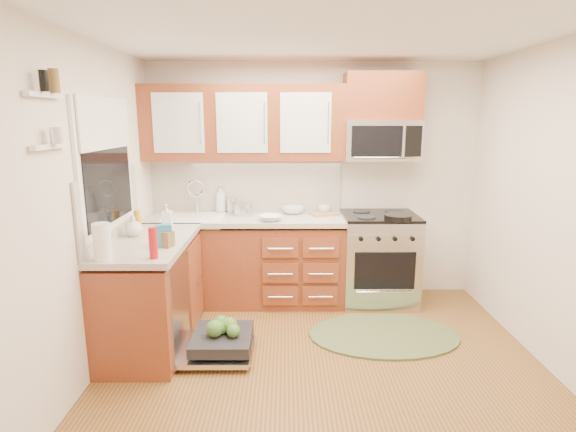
{
  "coord_description": "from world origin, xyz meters",
  "views": [
    {
      "loc": [
        -0.3,
        -3.1,
        1.91
      ],
      "look_at": [
        -0.28,
        0.85,
        1.06
      ],
      "focal_mm": 28.0,
      "sensor_mm": 36.0,
      "label": 1
    }
  ],
  "objects_px": {
    "bowl_b": "(293,210)",
    "cup": "(324,209)",
    "dishwasher": "(218,344)",
    "skillet": "(398,217)",
    "rug": "(384,335)",
    "stock_pot": "(243,209)",
    "bowl_a": "(271,218)",
    "microwave": "(381,140)",
    "range": "(378,258)",
    "paper_towel_roll": "(102,242)",
    "sink": "(194,229)",
    "cutting_board": "(324,214)",
    "upper_cabinets": "(244,123)"
  },
  "relations": [
    {
      "from": "stock_pot",
      "to": "bowl_a",
      "type": "height_order",
      "value": "stock_pot"
    },
    {
      "from": "rug",
      "to": "bowl_a",
      "type": "bearing_deg",
      "value": 148.7
    },
    {
      "from": "rug",
      "to": "skillet",
      "type": "bearing_deg",
      "value": 69.09
    },
    {
      "from": "skillet",
      "to": "paper_towel_roll",
      "type": "distance_m",
      "value": 2.69
    },
    {
      "from": "bowl_a",
      "to": "bowl_b",
      "type": "height_order",
      "value": "bowl_b"
    },
    {
      "from": "sink",
      "to": "bowl_a",
      "type": "relative_size",
      "value": 2.69
    },
    {
      "from": "cutting_board",
      "to": "cup",
      "type": "distance_m",
      "value": 0.08
    },
    {
      "from": "upper_cabinets",
      "to": "microwave",
      "type": "height_order",
      "value": "upper_cabinets"
    },
    {
      "from": "cup",
      "to": "bowl_a",
      "type": "bearing_deg",
      "value": -147.0
    },
    {
      "from": "microwave",
      "to": "skillet",
      "type": "distance_m",
      "value": 0.82
    },
    {
      "from": "microwave",
      "to": "dishwasher",
      "type": "xyz_separation_m",
      "value": [
        -1.54,
        -1.25,
        -1.6
      ]
    },
    {
      "from": "rug",
      "to": "range",
      "type": "bearing_deg",
      "value": 83.48
    },
    {
      "from": "dishwasher",
      "to": "cup",
      "type": "height_order",
      "value": "cup"
    },
    {
      "from": "dishwasher",
      "to": "rug",
      "type": "xyz_separation_m",
      "value": [
        1.45,
        0.32,
        -0.09
      ]
    },
    {
      "from": "stock_pot",
      "to": "bowl_b",
      "type": "xyz_separation_m",
      "value": [
        0.53,
        0.07,
        -0.02
      ]
    },
    {
      "from": "paper_towel_roll",
      "to": "rug",
      "type": "bearing_deg",
      "value": 16.35
    },
    {
      "from": "dishwasher",
      "to": "bowl_b",
      "type": "height_order",
      "value": "bowl_b"
    },
    {
      "from": "dishwasher",
      "to": "skillet",
      "type": "bearing_deg",
      "value": 27.92
    },
    {
      "from": "microwave",
      "to": "stock_pot",
      "type": "height_order",
      "value": "microwave"
    },
    {
      "from": "cutting_board",
      "to": "cup",
      "type": "xyz_separation_m",
      "value": [
        0.0,
        0.07,
        0.04
      ]
    },
    {
      "from": "microwave",
      "to": "bowl_a",
      "type": "distance_m",
      "value": 1.38
    },
    {
      "from": "microwave",
      "to": "stock_pot",
      "type": "relative_size",
      "value": 3.77
    },
    {
      "from": "stock_pot",
      "to": "bowl_a",
      "type": "bearing_deg",
      "value": -42.91
    },
    {
      "from": "dishwasher",
      "to": "microwave",
      "type": "bearing_deg",
      "value": 39.07
    },
    {
      "from": "cutting_board",
      "to": "bowl_a",
      "type": "xyz_separation_m",
      "value": [
        -0.56,
        -0.29,
        0.02
      ]
    },
    {
      "from": "upper_cabinets",
      "to": "sink",
      "type": "bearing_deg",
      "value": -163.55
    },
    {
      "from": "microwave",
      "to": "cutting_board",
      "type": "height_order",
      "value": "microwave"
    },
    {
      "from": "upper_cabinets",
      "to": "bowl_b",
      "type": "relative_size",
      "value": 8.53
    },
    {
      "from": "skillet",
      "to": "cutting_board",
      "type": "height_order",
      "value": "skillet"
    },
    {
      "from": "range",
      "to": "cup",
      "type": "distance_m",
      "value": 0.78
    },
    {
      "from": "sink",
      "to": "dishwasher",
      "type": "height_order",
      "value": "sink"
    },
    {
      "from": "dishwasher",
      "to": "bowl_b",
      "type": "relative_size",
      "value": 2.91
    },
    {
      "from": "microwave",
      "to": "sink",
      "type": "height_order",
      "value": "microwave"
    },
    {
      "from": "upper_cabinets",
      "to": "cup",
      "type": "xyz_separation_m",
      "value": [
        0.84,
        0.04,
        -0.9
      ]
    },
    {
      "from": "microwave",
      "to": "cutting_board",
      "type": "bearing_deg",
      "value": -179.18
    },
    {
      "from": "rug",
      "to": "sink",
      "type": "bearing_deg",
      "value": 156.52
    },
    {
      "from": "skillet",
      "to": "bowl_b",
      "type": "bearing_deg",
      "value": 157.61
    },
    {
      "from": "upper_cabinets",
      "to": "microwave",
      "type": "relative_size",
      "value": 2.7
    },
    {
      "from": "microwave",
      "to": "bowl_a",
      "type": "relative_size",
      "value": 3.29
    },
    {
      "from": "upper_cabinets",
      "to": "bowl_a",
      "type": "distance_m",
      "value": 1.02
    },
    {
      "from": "sink",
      "to": "rug",
      "type": "xyz_separation_m",
      "value": [
        1.84,
        -0.8,
        -0.79
      ]
    },
    {
      "from": "range",
      "to": "skillet",
      "type": "height_order",
      "value": "skillet"
    },
    {
      "from": "upper_cabinets",
      "to": "skillet",
      "type": "relative_size",
      "value": 7.64
    },
    {
      "from": "range",
      "to": "bowl_a",
      "type": "relative_size",
      "value": 4.12
    },
    {
      "from": "stock_pot",
      "to": "dishwasher",
      "type": "bearing_deg",
      "value": -95.4
    },
    {
      "from": "rug",
      "to": "stock_pot",
      "type": "distance_m",
      "value": 1.88
    },
    {
      "from": "sink",
      "to": "dishwasher",
      "type": "bearing_deg",
      "value": -70.8
    },
    {
      "from": "paper_towel_roll",
      "to": "bowl_a",
      "type": "height_order",
      "value": "paper_towel_roll"
    },
    {
      "from": "bowl_b",
      "to": "cup",
      "type": "bearing_deg",
      "value": 2.52
    },
    {
      "from": "sink",
      "to": "microwave",
      "type": "bearing_deg",
      "value": 3.85
    }
  ]
}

